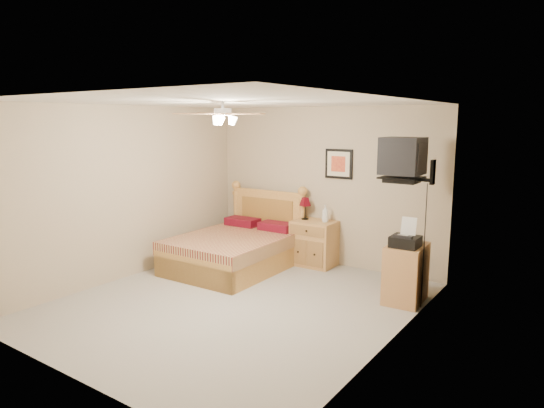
{
  "coord_description": "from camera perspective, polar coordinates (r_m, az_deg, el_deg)",
  "views": [
    {
      "loc": [
        3.7,
        -4.54,
        2.28
      ],
      "look_at": [
        -0.07,
        0.9,
        1.14
      ],
      "focal_mm": 32.0,
      "sensor_mm": 36.0,
      "label": 1
    }
  ],
  "objects": [
    {
      "name": "floor",
      "position": [
        6.28,
        -4.23,
        -11.55
      ],
      "size": [
        4.5,
        4.5,
        0.0
      ],
      "primitive_type": "plane",
      "color": "gray",
      "rests_on": "ground"
    },
    {
      "name": "wall_left",
      "position": [
        7.35,
        -16.58,
        1.3
      ],
      "size": [
        0.04,
        4.5,
        2.5
      ],
      "primitive_type": "cube",
      "color": "tan",
      "rests_on": "ground"
    },
    {
      "name": "ceiling_fan",
      "position": [
        5.7,
        -5.81,
        10.52
      ],
      "size": [
        1.14,
        1.14,
        0.28
      ],
      "primitive_type": null,
      "color": "white",
      "rests_on": "ceiling"
    },
    {
      "name": "dresser",
      "position": [
        6.44,
        15.48,
        -7.86
      ],
      "size": [
        0.47,
        0.65,
        0.74
      ],
      "primitive_type": "cube",
      "rotation": [
        0.0,
        0.0,
        0.06
      ],
      "color": "#B6774C",
      "rests_on": "ground"
    },
    {
      "name": "magazine_lower",
      "position": [
        6.53,
        15.71,
        -4.13
      ],
      "size": [
        0.27,
        0.31,
        0.02
      ],
      "primitive_type": "imported",
      "rotation": [
        0.0,
        0.0,
        0.31
      ],
      "color": "#B3AA8E",
      "rests_on": "dresser"
    },
    {
      "name": "nightstand",
      "position": [
        7.76,
        5.0,
        -4.6
      ],
      "size": [
        0.68,
        0.52,
        0.72
      ],
      "primitive_type": "cube",
      "rotation": [
        0.0,
        0.0,
        0.03
      ],
      "color": "#B38437",
      "rests_on": "ground"
    },
    {
      "name": "wall_right",
      "position": [
        4.95,
        13.93,
        -2.53
      ],
      "size": [
        0.04,
        4.5,
        2.5
      ],
      "primitive_type": "cube",
      "color": "tan",
      "rests_on": "ground"
    },
    {
      "name": "ceiling",
      "position": [
        5.86,
        -4.54,
        11.89
      ],
      "size": [
        4.0,
        4.5,
        0.04
      ],
      "primitive_type": "cube",
      "color": "white",
      "rests_on": "ground"
    },
    {
      "name": "framed_picture",
      "position": [
        7.61,
        7.87,
        4.7
      ],
      "size": [
        0.46,
        0.04,
        0.46
      ],
      "primitive_type": "cube",
      "color": "black",
      "rests_on": "wall_back"
    },
    {
      "name": "bed",
      "position": [
        7.51,
        -4.61,
        -3.02
      ],
      "size": [
        1.5,
        1.95,
        1.24
      ],
      "primitive_type": null,
      "rotation": [
        0.0,
        0.0,
        0.02
      ],
      "color": "#B57C36",
      "rests_on": "ground"
    },
    {
      "name": "lotion_bottle",
      "position": [
        7.6,
        6.29,
        -1.12
      ],
      "size": [
        0.12,
        0.12,
        0.27
      ],
      "primitive_type": "imported",
      "rotation": [
        0.0,
        0.0,
        0.21
      ],
      "color": "silver",
      "rests_on": "nightstand"
    },
    {
      "name": "fax_machine",
      "position": [
        6.19,
        15.46,
        -3.29
      ],
      "size": [
        0.34,
        0.36,
        0.36
      ],
      "primitive_type": null,
      "rotation": [
        0.0,
        0.0,
        0.02
      ],
      "color": "black",
      "rests_on": "dresser"
    },
    {
      "name": "wall_tv",
      "position": [
        6.21,
        16.42,
        5.03
      ],
      "size": [
        0.56,
        0.46,
        0.58
      ],
      "primitive_type": null,
      "color": "black",
      "rests_on": "wall_right"
    },
    {
      "name": "table_lamp",
      "position": [
        7.77,
        3.91,
        -0.53
      ],
      "size": [
        0.24,
        0.24,
        0.35
      ],
      "primitive_type": null,
      "rotation": [
        0.0,
        0.0,
        0.32
      ],
      "color": "#540610",
      "rests_on": "nightstand"
    },
    {
      "name": "wall_back",
      "position": [
        7.8,
        6.1,
        2.11
      ],
      "size": [
        4.0,
        0.04,
        2.5
      ],
      "primitive_type": "cube",
      "color": "tan",
      "rests_on": "ground"
    },
    {
      "name": "magazine_upper",
      "position": [
        6.53,
        15.89,
        -3.93
      ],
      "size": [
        0.24,
        0.28,
        0.02
      ],
      "primitive_type": "imported",
      "rotation": [
        0.0,
        0.0,
        0.28
      ],
      "color": "gray",
      "rests_on": "magazine_lower"
    },
    {
      "name": "wall_front",
      "position": [
        4.47,
        -22.93,
        -4.35
      ],
      "size": [
        4.0,
        0.04,
        2.5
      ],
      "primitive_type": "cube",
      "color": "tan",
      "rests_on": "ground"
    }
  ]
}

